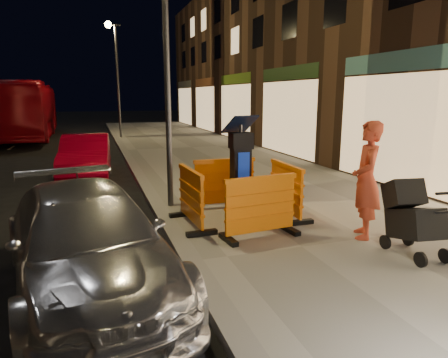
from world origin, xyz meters
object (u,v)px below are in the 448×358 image
object	(u,v)px
parking_kiosk	(241,172)
stroller	(415,220)
car_red	(88,176)
man	(366,180)
barrier_back	(225,183)
bus_doubledecker	(28,138)
barrier_front	(260,207)
barrier_bldgside	(286,190)
car_silver	(90,287)
barrier_kerbside	(191,198)

from	to	relation	value
parking_kiosk	stroller	world-z (taller)	parking_kiosk
car_red	man	size ratio (longest dim) A/B	2.03
parking_kiosk	barrier_back	distance (m)	1.04
man	bus_doubledecker	bearing A→B (deg)	-130.71
barrier_front	man	distance (m)	1.79
parking_kiosk	barrier_bldgside	size ratio (longest dim) A/B	1.40
barrier_bldgside	car_red	world-z (taller)	barrier_bldgside
car_red	car_silver	bearing A→B (deg)	-86.17
barrier_front	man	size ratio (longest dim) A/B	0.69
barrier_front	car_red	bearing A→B (deg)	105.42
barrier_front	barrier_kerbside	xyz separation A→B (m)	(-0.95, 0.95, 0.00)
bus_doubledecker	stroller	bearing A→B (deg)	-70.79
barrier_bldgside	stroller	size ratio (longest dim) A/B	1.22
car_red	stroller	world-z (taller)	stroller
barrier_bldgside	parking_kiosk	bearing A→B (deg)	90.60
car_silver	bus_doubledecker	xyz separation A→B (m)	(-3.47, 20.55, 0.00)
barrier_bldgside	car_silver	distance (m)	4.08
car_red	barrier_bldgside	bearing A→B (deg)	-54.96
parking_kiosk	man	xyz separation A→B (m)	(1.64, -1.49, 0.04)
bus_doubledecker	stroller	distance (m)	22.77
barrier_back	barrier_kerbside	bearing A→B (deg)	-133.40
bus_doubledecker	car_silver	bearing A→B (deg)	-81.89
barrier_kerbside	car_red	size ratio (longest dim) A/B	0.34
stroller	barrier_bldgside	bearing A→B (deg)	118.77
barrier_back	car_silver	bearing A→B (deg)	-134.81
car_silver	bus_doubledecker	distance (m)	20.84
man	barrier_kerbside	bearing A→B (deg)	-91.56
barrier_back	stroller	distance (m)	3.81
car_silver	man	xyz separation A→B (m)	(4.37, 0.16, 1.12)
barrier_bldgside	man	size ratio (longest dim) A/B	0.69
stroller	parking_kiosk	bearing A→B (deg)	135.94
stroller	barrier_kerbside	bearing A→B (deg)	147.75
barrier_kerbside	bus_doubledecker	size ratio (longest dim) A/B	0.11
barrier_front	barrier_back	xyz separation A→B (m)	(0.00, 1.90, 0.00)
barrier_front	man	xyz separation A→B (m)	(1.64, -0.54, 0.45)
barrier_back	car_red	bearing A→B (deg)	120.38
car_silver	stroller	size ratio (longest dim) A/B	4.08
barrier_back	man	size ratio (longest dim) A/B	0.69
car_red	barrier_back	bearing A→B (deg)	-57.98
barrier_kerbside	car_red	distance (m)	6.37
car_silver	man	world-z (taller)	man
parking_kiosk	barrier_kerbside	bearing A→B (deg)	178.60
parking_kiosk	bus_doubledecker	distance (m)	19.93
barrier_back	car_silver	world-z (taller)	barrier_back
barrier_back	bus_doubledecker	bearing A→B (deg)	110.64
car_red	barrier_kerbside	bearing A→B (deg)	-69.73
barrier_back	bus_doubledecker	distance (m)	19.01
parking_kiosk	car_silver	distance (m)	3.36
parking_kiosk	barrier_back	bearing A→B (deg)	88.60
barrier_front	stroller	distance (m)	2.34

